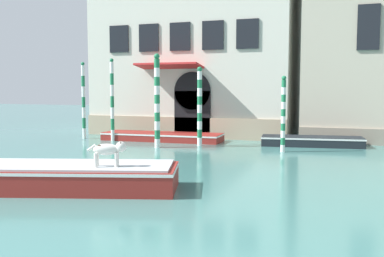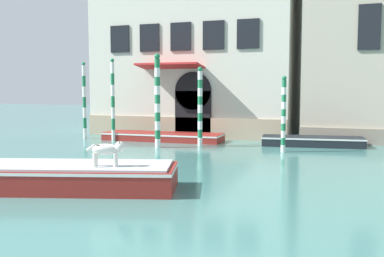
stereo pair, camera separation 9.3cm
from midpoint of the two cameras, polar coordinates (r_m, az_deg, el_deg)
boat_foreground at (r=13.51m, az=-20.94°, el=-5.59°), size 9.00×4.51×0.72m
dog_on_deck at (r=12.23m, az=-10.39°, el=-2.66°), size 0.99×0.57×0.70m
boat_moored_near_palazzo at (r=24.10m, az=-3.61°, el=-1.01°), size 6.52×2.11×0.42m
boat_moored_far at (r=22.58m, az=15.14°, el=-1.55°), size 4.97×2.10×0.47m
mooring_pole_0 at (r=20.07m, az=11.68°, el=1.85°), size 0.21×0.21×3.35m
mooring_pole_1 at (r=21.78m, az=1.15°, el=2.86°), size 0.24×0.24×3.84m
mooring_pole_3 at (r=21.17m, az=-4.28°, el=3.57°), size 0.27×0.27×4.42m
mooring_pole_4 at (r=25.57m, az=-13.41°, el=3.51°), size 0.19×0.19×4.24m
mooring_pole_5 at (r=24.13m, az=-9.91°, el=3.63°), size 0.20×0.20×4.36m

